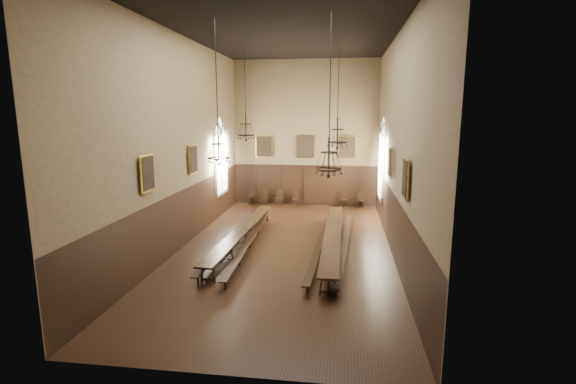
% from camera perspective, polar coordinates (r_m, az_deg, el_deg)
% --- Properties ---
extents(floor, '(9.00, 18.00, 0.02)m').
position_cam_1_polar(floor, '(18.21, -0.32, -7.74)').
color(floor, black).
rests_on(floor, ground).
extents(ceiling, '(9.00, 18.00, 0.02)m').
position_cam_1_polar(ceiling, '(17.58, -0.36, 21.39)').
color(ceiling, black).
rests_on(ceiling, ground).
extents(wall_back, '(9.00, 0.02, 9.00)m').
position_cam_1_polar(wall_back, '(26.26, 2.37, 7.97)').
color(wall_back, '#826E50').
rests_on(wall_back, ground).
extents(wall_front, '(9.00, 0.02, 9.00)m').
position_cam_1_polar(wall_front, '(8.53, -8.64, 2.16)').
color(wall_front, '#826E50').
rests_on(wall_front, ground).
extents(wall_left, '(0.02, 18.00, 9.00)m').
position_cam_1_polar(wall_left, '(18.48, -14.42, 6.49)').
color(wall_left, '#826E50').
rests_on(wall_left, ground).
extents(wall_right, '(0.02, 18.00, 9.00)m').
position_cam_1_polar(wall_right, '(17.29, 14.73, 6.21)').
color(wall_right, '#826E50').
rests_on(wall_right, ground).
extents(wainscot_panelling, '(9.00, 18.00, 2.50)m').
position_cam_1_polar(wainscot_panelling, '(17.85, -0.33, -3.90)').
color(wainscot_panelling, black).
rests_on(wainscot_panelling, floor).
extents(table_left, '(1.02, 9.38, 0.73)m').
position_cam_1_polar(table_left, '(18.60, -6.33, -6.19)').
color(table_left, black).
rests_on(table_left, floor).
extents(table_right, '(0.76, 10.01, 0.78)m').
position_cam_1_polar(table_right, '(17.90, 6.13, -6.78)').
color(table_right, black).
rests_on(table_right, floor).
extents(bench_left_outer, '(0.62, 9.65, 0.43)m').
position_cam_1_polar(bench_left_outer, '(18.76, -8.10, -6.37)').
color(bench_left_outer, black).
rests_on(bench_left_outer, floor).
extents(bench_left_inner, '(0.61, 9.49, 0.43)m').
position_cam_1_polar(bench_left_inner, '(18.24, -5.25, -6.82)').
color(bench_left_inner, black).
rests_on(bench_left_inner, floor).
extents(bench_right_inner, '(0.71, 9.42, 0.42)m').
position_cam_1_polar(bench_right_inner, '(17.80, 4.46, -7.26)').
color(bench_right_inner, black).
rests_on(bench_right_inner, floor).
extents(bench_right_outer, '(0.90, 9.75, 0.44)m').
position_cam_1_polar(bench_right_outer, '(17.83, 7.79, -7.27)').
color(bench_right_outer, black).
rests_on(bench_right_outer, floor).
extents(chair_0, '(0.48, 0.48, 1.01)m').
position_cam_1_polar(chair_0, '(26.91, -4.97, -1.01)').
color(chair_0, black).
rests_on(chair_0, floor).
extents(chair_1, '(0.48, 0.48, 0.99)m').
position_cam_1_polar(chair_1, '(26.69, -3.24, -1.10)').
color(chair_1, black).
rests_on(chair_1, floor).
extents(chair_2, '(0.50, 0.50, 0.99)m').
position_cam_1_polar(chair_2, '(26.46, -1.16, -1.18)').
color(chair_2, black).
rests_on(chair_2, floor).
extents(chair_3, '(0.45, 0.45, 0.87)m').
position_cam_1_polar(chair_3, '(26.39, 0.99, -1.30)').
color(chair_3, black).
rests_on(chair_3, floor).
extents(chair_6, '(0.44, 0.44, 0.97)m').
position_cam_1_polar(chair_6, '(26.20, 7.68, -1.42)').
color(chair_6, black).
rests_on(chair_6, floor).
extents(chair_7, '(0.45, 0.45, 0.95)m').
position_cam_1_polar(chair_7, '(26.23, 9.92, -1.48)').
color(chair_7, black).
rests_on(chair_7, floor).
extents(chandelier_back_left, '(0.83, 0.83, 4.42)m').
position_cam_1_polar(chandelier_back_left, '(20.05, -5.78, 8.57)').
color(chandelier_back_left, black).
rests_on(chandelier_back_left, ceiling).
extents(chandelier_back_right, '(0.92, 0.92, 4.73)m').
position_cam_1_polar(chandelier_back_right, '(19.47, 6.76, 7.61)').
color(chandelier_back_right, black).
rests_on(chandelier_back_right, ceiling).
extents(chandelier_front_left, '(0.79, 0.79, 4.99)m').
position_cam_1_polar(chandelier_front_left, '(15.34, -9.49, 5.92)').
color(chandelier_front_left, black).
rests_on(chandelier_front_left, ceiling).
extents(chandelier_front_right, '(0.90, 0.90, 5.31)m').
position_cam_1_polar(chandelier_front_right, '(14.42, 5.60, 4.42)').
color(chandelier_front_right, black).
rests_on(chandelier_front_right, ceiling).
extents(portrait_back_0, '(1.10, 0.12, 1.40)m').
position_cam_1_polar(portrait_back_0, '(26.54, -3.30, 6.26)').
color(portrait_back_0, gold).
rests_on(portrait_back_0, wall_back).
extents(portrait_back_1, '(1.10, 0.12, 1.40)m').
position_cam_1_polar(portrait_back_1, '(26.18, 2.33, 6.20)').
color(portrait_back_1, gold).
rests_on(portrait_back_1, wall_back).
extents(portrait_back_2, '(1.10, 0.12, 1.40)m').
position_cam_1_polar(portrait_back_2, '(26.07, 8.07, 6.09)').
color(portrait_back_2, gold).
rests_on(portrait_back_2, wall_back).
extents(portrait_left_0, '(0.12, 1.00, 1.30)m').
position_cam_1_polar(portrait_left_0, '(19.43, -12.86, 4.38)').
color(portrait_left_0, gold).
rests_on(portrait_left_0, wall_left).
extents(portrait_left_1, '(0.12, 1.00, 1.30)m').
position_cam_1_polar(portrait_left_1, '(15.32, -18.67, 2.45)').
color(portrait_left_1, gold).
rests_on(portrait_left_1, wall_left).
extents(portrait_right_0, '(0.12, 1.00, 1.30)m').
position_cam_1_polar(portrait_right_0, '(18.34, 13.83, 3.98)').
color(portrait_right_0, gold).
rests_on(portrait_right_0, wall_right).
extents(portrait_right_1, '(0.12, 1.00, 1.30)m').
position_cam_1_polar(portrait_right_1, '(13.91, 15.79, 1.82)').
color(portrait_right_1, gold).
rests_on(portrait_right_1, wall_right).
extents(window_right, '(0.20, 2.20, 4.60)m').
position_cam_1_polar(window_right, '(22.83, 12.72, 4.53)').
color(window_right, white).
rests_on(window_right, wall_right).
extents(window_left, '(0.20, 2.20, 4.60)m').
position_cam_1_polar(window_left, '(23.72, -9.19, 4.88)').
color(window_left, white).
rests_on(window_left, wall_left).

